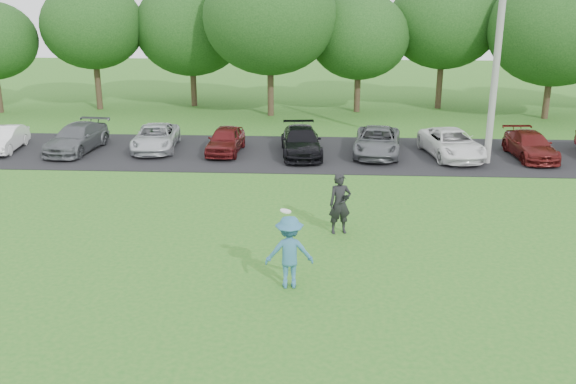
% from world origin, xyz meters
% --- Properties ---
extents(ground, '(100.00, 100.00, 0.00)m').
position_xyz_m(ground, '(0.00, 0.00, 0.00)').
color(ground, '#24681D').
rests_on(ground, ground).
extents(parking_lot, '(32.00, 6.50, 0.03)m').
position_xyz_m(parking_lot, '(0.00, 13.00, 0.01)').
color(parking_lot, black).
rests_on(parking_lot, ground).
extents(utility_pole, '(0.28, 0.28, 10.18)m').
position_xyz_m(utility_pole, '(7.98, 11.85, 5.09)').
color(utility_pole, gray).
rests_on(utility_pole, ground).
extents(frisbee_player, '(1.27, 0.81, 2.11)m').
position_xyz_m(frisbee_player, '(0.24, -0.18, 0.94)').
color(frisbee_player, teal).
rests_on(frisbee_player, ground).
extents(camera_bystander, '(0.78, 0.61, 1.88)m').
position_xyz_m(camera_bystander, '(1.57, 3.55, 0.94)').
color(camera_bystander, black).
rests_on(camera_bystander, ground).
extents(parked_cars, '(27.93, 4.92, 1.20)m').
position_xyz_m(parked_cars, '(0.34, 12.88, 0.61)').
color(parked_cars, white).
rests_on(parked_cars, parking_lot).
extents(tree_row, '(42.39, 9.85, 8.64)m').
position_xyz_m(tree_row, '(1.51, 22.76, 4.91)').
color(tree_row, '#38281C').
rests_on(tree_row, ground).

